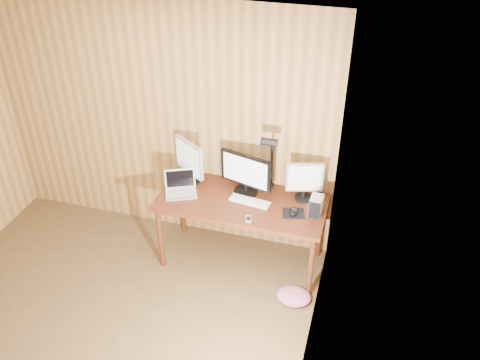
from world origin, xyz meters
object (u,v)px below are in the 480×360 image
at_px(hard_drive, 316,206).
at_px(phone, 248,219).
at_px(mouse, 294,211).
at_px(keyboard, 250,201).
at_px(monitor_right, 305,180).
at_px(desk, 243,207).
at_px(monitor_left, 189,160).
at_px(laptop, 181,187).
at_px(speaker, 318,192).
at_px(desk_lamp, 270,155).
at_px(monitor_center, 246,174).

xyz_separation_m(hard_drive, phone, (-0.57, -0.26, -0.08)).
bearing_deg(mouse, keyboard, 164.58).
relative_size(monitor_right, phone, 3.71).
distance_m(keyboard, mouse, 0.44).
xyz_separation_m(keyboard, mouse, (0.43, -0.06, 0.02)).
xyz_separation_m(desk, monitor_left, (-0.58, 0.11, 0.37)).
height_order(monitor_right, laptop, monitor_right).
xyz_separation_m(monitor_right, keyboard, (-0.47, -0.19, -0.20)).
height_order(speaker, desk_lamp, desk_lamp).
xyz_separation_m(monitor_center, keyboard, (0.08, -0.14, -0.21)).
height_order(monitor_center, monitor_right, monitor_center).
bearing_deg(hard_drive, desk, 176.63).
bearing_deg(laptop, speaker, -12.88).
distance_m(desk, monitor_center, 0.35).
xyz_separation_m(monitor_right, mouse, (-0.04, -0.25, -0.19)).
distance_m(monitor_center, laptop, 0.65).
bearing_deg(desk_lamp, keyboard, -107.07).
bearing_deg(speaker, mouse, -119.44).
bearing_deg(mouse, speaker, 53.35).
relative_size(monitor_left, speaker, 3.62).
relative_size(laptop, speaker, 2.91).
xyz_separation_m(keyboard, speaker, (0.61, 0.25, 0.05)).
relative_size(laptop, hard_drive, 2.07).
relative_size(mouse, speaker, 0.97).
bearing_deg(desk, mouse, -14.15).
xyz_separation_m(mouse, speaker, (0.18, 0.31, 0.04)).
height_order(desk, hard_drive, hard_drive).
bearing_deg(monitor_right, desk, 177.16).
bearing_deg(hard_drive, monitor_center, 170.56).
bearing_deg(desk_lamp, monitor_left, -162.59).
bearing_deg(monitor_center, laptop, -150.24).
relative_size(phone, speaker, 0.85).
distance_m(monitor_left, desk_lamp, 0.81).
bearing_deg(mouse, hard_drive, 9.11).
distance_m(monitor_right, mouse, 0.32).
height_order(monitor_center, speaker, monitor_center).
distance_m(phone, desk_lamp, 0.63).
distance_m(speaker, desk_lamp, 0.59).
distance_m(monitor_left, hard_drive, 1.30).
xyz_separation_m(monitor_left, monitor_right, (1.13, 0.02, -0.04)).
bearing_deg(monitor_left, monitor_center, 30.33).
relative_size(desk, monitor_center, 3.05).
xyz_separation_m(monitor_right, phone, (-0.42, -0.45, -0.20)).
bearing_deg(desk_lamp, mouse, -29.46).
relative_size(monitor_left, laptop, 1.24).
relative_size(desk, mouse, 13.19).
distance_m(keyboard, phone, 0.27).
distance_m(monitor_left, monitor_right, 1.13).
relative_size(phone, desk_lamp, 0.16).
distance_m(monitor_left, keyboard, 0.72).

